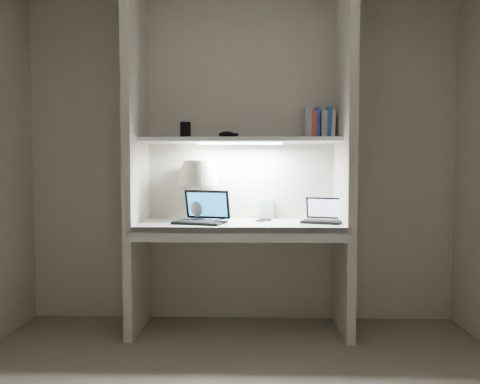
{
  "coord_description": "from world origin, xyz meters",
  "views": [
    {
      "loc": [
        0.09,
        -2.04,
        1.15
      ],
      "look_at": [
        0.01,
        1.05,
        0.99
      ],
      "focal_mm": 35.0,
      "sensor_mm": 36.0,
      "label": 1
    }
  ],
  "objects_px": {
    "book_row": "(319,124)",
    "speaker": "(267,209)",
    "table_lamp": "(199,180)",
    "laptop_netbook": "(323,217)",
    "laptop_main": "(203,215)"
  },
  "relations": [
    {
      "from": "table_lamp",
      "to": "laptop_netbook",
      "type": "xyz_separation_m",
      "value": [
        0.88,
        -0.12,
        -0.25
      ]
    },
    {
      "from": "book_row",
      "to": "speaker",
      "type": "bearing_deg",
      "value": 171.59
    },
    {
      "from": "laptop_netbook",
      "to": "speaker",
      "type": "xyz_separation_m",
      "value": [
        -0.39,
        0.21,
        0.04
      ]
    },
    {
      "from": "table_lamp",
      "to": "speaker",
      "type": "height_order",
      "value": "table_lamp"
    },
    {
      "from": "laptop_netbook",
      "to": "book_row",
      "type": "distance_m",
      "value": 0.68
    },
    {
      "from": "laptop_main",
      "to": "book_row",
      "type": "height_order",
      "value": "book_row"
    },
    {
      "from": "table_lamp",
      "to": "laptop_netbook",
      "type": "relative_size",
      "value": 1.33
    },
    {
      "from": "speaker",
      "to": "laptop_main",
      "type": "bearing_deg",
      "value": -145.85
    },
    {
      "from": "laptop_netbook",
      "to": "laptop_main",
      "type": "bearing_deg",
      "value": -158.12
    },
    {
      "from": "laptop_main",
      "to": "laptop_netbook",
      "type": "bearing_deg",
      "value": 18.72
    },
    {
      "from": "table_lamp",
      "to": "book_row",
      "type": "bearing_deg",
      "value": 2.43
    },
    {
      "from": "table_lamp",
      "to": "book_row",
      "type": "relative_size",
      "value": 1.94
    },
    {
      "from": "laptop_main",
      "to": "table_lamp",
      "type": "bearing_deg",
      "value": 120.47
    },
    {
      "from": "table_lamp",
      "to": "laptop_netbook",
      "type": "height_order",
      "value": "table_lamp"
    },
    {
      "from": "table_lamp",
      "to": "laptop_netbook",
      "type": "bearing_deg",
      "value": -7.49
    }
  ]
}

